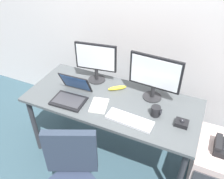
% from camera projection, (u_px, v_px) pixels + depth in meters
% --- Properties ---
extents(ground_plane, '(8.00, 8.00, 0.00)m').
position_uv_depth(ground_plane, '(112.00, 150.00, 2.72)').
color(ground_plane, '#334E59').
extents(back_wall, '(6.00, 0.10, 2.80)m').
position_uv_depth(back_wall, '(141.00, 9.00, 2.40)').
color(back_wall, silver).
rests_on(back_wall, ground).
extents(desk, '(1.66, 0.73, 0.75)m').
position_uv_depth(desk, '(112.00, 106.00, 2.31)').
color(desk, '#4D5255').
rests_on(desk, ground).
extents(file_cabinet, '(0.42, 0.53, 0.60)m').
position_uv_depth(file_cabinet, '(215.00, 170.00, 2.16)').
color(file_cabinet, beige).
rests_on(file_cabinet, ground).
extents(desk_phone, '(0.17, 0.20, 0.09)m').
position_uv_depth(desk_phone, '(224.00, 147.00, 1.95)').
color(desk_phone, black).
rests_on(desk_phone, file_cabinet).
extents(monitor_main, '(0.49, 0.18, 0.44)m').
position_uv_depth(monitor_main, '(155.00, 75.00, 2.14)').
color(monitor_main, '#262628').
rests_on(monitor_main, desk).
extents(monitor_side, '(0.42, 0.18, 0.42)m').
position_uv_depth(monitor_side, '(96.00, 60.00, 2.39)').
color(monitor_side, '#262628').
rests_on(monitor_side, desk).
extents(keyboard, '(0.42, 0.16, 0.03)m').
position_uv_depth(keyboard, '(130.00, 120.00, 2.03)').
color(keyboard, silver).
rests_on(keyboard, desk).
extents(laptop, '(0.32, 0.33, 0.22)m').
position_uv_depth(laptop, '(71.00, 94.00, 2.25)').
color(laptop, black).
rests_on(laptop, desk).
extents(trackball_mouse, '(0.11, 0.09, 0.07)m').
position_uv_depth(trackball_mouse, '(182.00, 123.00, 1.98)').
color(trackball_mouse, black).
rests_on(trackball_mouse, desk).
extents(coffee_mug, '(0.09, 0.08, 0.09)m').
position_uv_depth(coffee_mug, '(156.00, 111.00, 2.07)').
color(coffee_mug, black).
rests_on(coffee_mug, desk).
extents(paper_notepad, '(0.19, 0.24, 0.01)m').
position_uv_depth(paper_notepad, '(99.00, 105.00, 2.19)').
color(paper_notepad, white).
rests_on(paper_notepad, desk).
extents(banana, '(0.18, 0.15, 0.04)m').
position_uv_depth(banana, '(117.00, 88.00, 2.38)').
color(banana, yellow).
rests_on(banana, desk).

